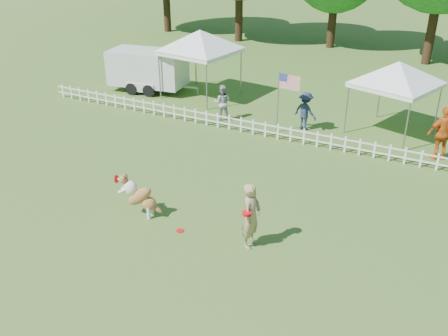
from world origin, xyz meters
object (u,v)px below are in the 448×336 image
at_px(frisbee_on_turf, 180,231).
at_px(canopy_tent_right, 394,99).
at_px(cargo_trailer, 148,70).
at_px(spectator_c, 443,133).
at_px(dog, 140,196).
at_px(flag_pole, 278,103).
at_px(spectator_b, 305,111).
at_px(spectator_a, 222,102).
at_px(canopy_tent_left, 201,65).
at_px(handler, 251,216).

xyz_separation_m(frisbee_on_turf, canopy_tent_right, (3.42, 9.37, 1.33)).
xyz_separation_m(cargo_trailer, spectator_c, (13.12, -1.76, -0.03)).
bearing_deg(frisbee_on_turf, dog, 172.66).
bearing_deg(spectator_c, flag_pole, -30.66).
bearing_deg(flag_pole, spectator_b, 48.73).
bearing_deg(spectator_a, dog, 78.33).
height_order(canopy_tent_left, cargo_trailer, canopy_tent_left).
distance_m(cargo_trailer, spectator_b, 8.32).
xyz_separation_m(frisbee_on_turf, spectator_b, (0.46, 8.21, 0.73)).
bearing_deg(canopy_tent_right, handler, -81.97).
distance_m(frisbee_on_turf, cargo_trailer, 12.32).
bearing_deg(spectator_b, dog, 94.66).
relative_size(dog, canopy_tent_left, 0.41).
bearing_deg(flag_pole, handler, -65.83).
xyz_separation_m(cargo_trailer, spectator_a, (4.92, -1.84, -0.24)).
height_order(flag_pole, spectator_b, flag_pole).
bearing_deg(spectator_c, frisbee_on_turf, 21.58).
distance_m(canopy_tent_left, spectator_a, 3.24).
relative_size(flag_pole, spectator_b, 1.58).
xyz_separation_m(frisbee_on_turf, flag_pole, (-0.38, 7.46, 1.16)).
bearing_deg(spectator_c, canopy_tent_left, -45.20).
xyz_separation_m(canopy_tent_left, spectator_c, (10.47, -2.12, -0.53)).
distance_m(handler, spectator_a, 8.78).
height_order(handler, dog, handler).
distance_m(handler, cargo_trailer, 13.35).
bearing_deg(canopy_tent_right, frisbee_on_turf, -92.40).
xyz_separation_m(canopy_tent_left, canopy_tent_right, (8.51, -0.52, -0.13)).
bearing_deg(spectator_a, frisbee_on_turf, 87.29).
distance_m(canopy_tent_left, spectator_b, 5.85).
distance_m(canopy_tent_left, spectator_c, 10.69).
bearing_deg(handler, canopy_tent_right, -8.05).
relative_size(canopy_tent_left, spectator_c, 1.57).
height_order(canopy_tent_right, spectator_c, canopy_tent_right).
height_order(canopy_tent_left, spectator_c, canopy_tent_left).
bearing_deg(handler, spectator_a, 34.08).
bearing_deg(dog, spectator_a, 87.53).
height_order(handler, frisbee_on_turf, handler).
relative_size(dog, spectator_a, 0.83).
distance_m(cargo_trailer, spectator_a, 5.25).
xyz_separation_m(handler, spectator_b, (-1.42, 7.92, -0.11)).
bearing_deg(spectator_c, cargo_trailer, -41.42).
relative_size(canopy_tent_left, cargo_trailer, 0.67).
distance_m(canopy_tent_left, cargo_trailer, 2.73).
distance_m(cargo_trailer, flag_pole, 7.67).
height_order(dog, frisbee_on_turf, dog).
xyz_separation_m(cargo_trailer, spectator_b, (8.21, -1.32, -0.22)).
distance_m(spectator_a, spectator_c, 8.21).
bearing_deg(canopy_tent_right, spectator_b, -140.95).
relative_size(dog, canopy_tent_right, 0.44).
bearing_deg(canopy_tent_right, canopy_tent_left, -165.84).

